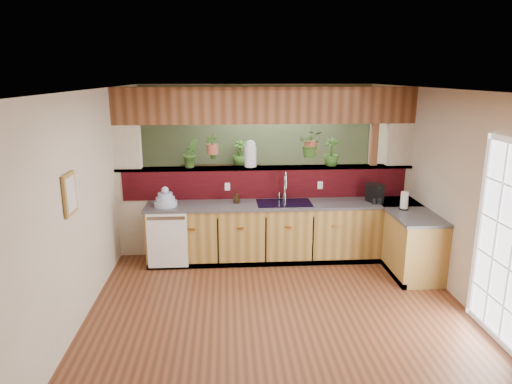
{
  "coord_description": "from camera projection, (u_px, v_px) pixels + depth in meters",
  "views": [
    {
      "loc": [
        -0.61,
        -5.59,
        2.78
      ],
      "look_at": [
        -0.19,
        0.7,
        1.15
      ],
      "focal_mm": 32.0,
      "sensor_mm": 36.0,
      "label": 1
    }
  ],
  "objects": [
    {
      "name": "dishwasher",
      "position": [
        167.0,
        241.0,
        6.57
      ],
      "size": [
        0.58,
        0.03,
        0.82
      ],
      "color": "white",
      "rests_on": "ground"
    },
    {
      "name": "ceiling",
      "position": [
        276.0,
        90.0,
        5.49
      ],
      "size": [
        4.6,
        7.0,
        0.01
      ],
      "primitive_type": "cube",
      "color": "brown",
      "rests_on": "ground"
    },
    {
      "name": "ground",
      "position": [
        274.0,
        287.0,
        6.14
      ],
      "size": [
        4.6,
        7.0,
        0.01
      ],
      "primitive_type": "cube",
      "color": "brown",
      "rests_on": "ground"
    },
    {
      "name": "faucet",
      "position": [
        285.0,
        185.0,
        6.96
      ],
      "size": [
        0.2,
        0.2,
        0.45
      ],
      "color": "#B7B7B2",
      "rests_on": "countertop"
    },
    {
      "name": "wall_front",
      "position": [
        344.0,
        361.0,
        2.43
      ],
      "size": [
        4.6,
        0.02,
        2.6
      ],
      "primitive_type": "cube",
      "color": "beige",
      "rests_on": "ground"
    },
    {
      "name": "french_door",
      "position": [
        503.0,
        245.0,
        4.76
      ],
      "size": [
        0.06,
        1.02,
        2.16
      ],
      "primitive_type": "cube",
      "color": "white",
      "rests_on": "ground"
    },
    {
      "name": "sage_backwall",
      "position": [
        257.0,
        150.0,
        9.17
      ],
      "size": [
        4.55,
        0.02,
        2.55
      ],
      "primitive_type": "cube",
      "color": "#4B5C3F",
      "rests_on": "ground"
    },
    {
      "name": "header_beam",
      "position": [
        266.0,
        106.0,
        6.86
      ],
      "size": [
        4.6,
        0.15,
        0.55
      ],
      "primitive_type": "cube",
      "color": "brown",
      "rests_on": "ground"
    },
    {
      "name": "coffee_maker",
      "position": [
        375.0,
        194.0,
        6.88
      ],
      "size": [
        0.15,
        0.26,
        0.29
      ],
      "rotation": [
        0.0,
        0.0,
        0.42
      ],
      "color": "black",
      "rests_on": "countertop"
    },
    {
      "name": "pass_through_partition",
      "position": [
        267.0,
        179.0,
        7.14
      ],
      "size": [
        4.6,
        0.21,
        2.6
      ],
      "color": "beige",
      "rests_on": "ground"
    },
    {
      "name": "countertop",
      "position": [
        323.0,
        233.0,
        6.92
      ],
      "size": [
        4.14,
        1.52,
        0.9
      ],
      "color": "olive",
      "rests_on": "ground"
    },
    {
      "name": "ledge_plant_right",
      "position": [
        331.0,
        152.0,
        7.11
      ],
      "size": [
        0.29,
        0.29,
        0.43
      ],
      "primitive_type": "imported",
      "rotation": [
        0.0,
        0.0,
        -0.26
      ],
      "color": "#2E571E",
      "rests_on": "pass_through_ledge"
    },
    {
      "name": "ledge_plant_left",
      "position": [
        191.0,
        153.0,
        6.96
      ],
      "size": [
        0.31,
        0.27,
        0.46
      ],
      "primitive_type": "imported",
      "rotation": [
        0.0,
        0.0,
        0.33
      ],
      "color": "#2E571E",
      "rests_on": "pass_through_ledge"
    },
    {
      "name": "glass_jar",
      "position": [
        250.0,
        153.0,
        7.03
      ],
      "size": [
        0.19,
        0.19,
        0.41
      ],
      "color": "silver",
      "rests_on": "pass_through_ledge"
    },
    {
      "name": "navy_sink",
      "position": [
        284.0,
        208.0,
        6.89
      ],
      "size": [
        0.82,
        0.5,
        0.18
      ],
      "color": "black",
      "rests_on": "countertop"
    },
    {
      "name": "hanging_plant_b",
      "position": [
        311.0,
        132.0,
        7.01
      ],
      "size": [
        0.43,
        0.39,
        0.54
      ],
      "color": "brown",
      "rests_on": "header_beam"
    },
    {
      "name": "wall_right",
      "position": [
        450.0,
        191.0,
        5.96
      ],
      "size": [
        0.02,
        7.0,
        2.6
      ],
      "primitive_type": "cube",
      "color": "beige",
      "rests_on": "ground"
    },
    {
      "name": "soap_dispenser",
      "position": [
        236.0,
        197.0,
        6.85
      ],
      "size": [
        0.1,
        0.1,
        0.18
      ],
      "primitive_type": "imported",
      "rotation": [
        0.0,
        0.0,
        -0.3
      ],
      "color": "#362513",
      "rests_on": "countertop"
    },
    {
      "name": "framed_print",
      "position": [
        70.0,
        194.0,
        4.83
      ],
      "size": [
        0.04,
        0.35,
        0.45
      ],
      "color": "olive",
      "rests_on": "wall_left"
    },
    {
      "name": "shelf_plant_a",
      "position": [
        191.0,
        157.0,
        8.89
      ],
      "size": [
        0.25,
        0.21,
        0.39
      ],
      "primitive_type": "imported",
      "rotation": [
        0.0,
        0.0,
        -0.41
      ],
      "color": "#2E571E",
      "rests_on": "shelving_console"
    },
    {
      "name": "shelf_plant_b",
      "position": [
        240.0,
        153.0,
        8.93
      ],
      "size": [
        0.33,
        0.33,
        0.51
      ],
      "primitive_type": "imported",
      "rotation": [
        0.0,
        0.0,
        0.17
      ],
      "color": "#2E571E",
      "rests_on": "shelving_console"
    },
    {
      "name": "dish_stack",
      "position": [
        165.0,
        200.0,
        6.69
      ],
      "size": [
        0.34,
        0.34,
        0.3
      ],
      "color": "#A1AFD0",
      "rests_on": "countertop"
    },
    {
      "name": "floor_plant",
      "position": [
        317.0,
        216.0,
        8.05
      ],
      "size": [
        0.77,
        0.71,
        0.71
      ],
      "primitive_type": "imported",
      "rotation": [
        0.0,
        0.0,
        0.3
      ],
      "color": "#2E571E",
      "rests_on": "ground"
    },
    {
      "name": "wall_back",
      "position": [
        256.0,
        150.0,
        9.19
      ],
      "size": [
        4.6,
        0.02,
        2.6
      ],
      "primitive_type": "cube",
      "color": "beige",
      "rests_on": "ground"
    },
    {
      "name": "paper_towel",
      "position": [
        404.0,
        201.0,
        6.52
      ],
      "size": [
        0.13,
        0.13,
        0.27
      ],
      "color": "black",
      "rests_on": "countertop"
    },
    {
      "name": "shelving_console",
      "position": [
        221.0,
        192.0,
        9.11
      ],
      "size": [
        1.61,
        0.53,
        1.06
      ],
      "primitive_type": "cube",
      "rotation": [
        0.0,
        0.0,
        -0.07
      ],
      "color": "black",
      "rests_on": "ground"
    },
    {
      "name": "wall_left",
      "position": [
        91.0,
        197.0,
        5.67
      ],
      "size": [
        0.02,
        7.0,
        2.6
      ],
      "primitive_type": "cube",
      "color": "beige",
      "rests_on": "ground"
    },
    {
      "name": "hanging_plant_a",
      "position": [
        212.0,
        139.0,
        6.93
      ],
      "size": [
        0.23,
        0.2,
        0.49
      ],
      "color": "brown",
      "rests_on": "header_beam"
    },
    {
      "name": "pass_through_ledge",
      "position": [
        266.0,
        168.0,
        7.1
      ],
      "size": [
        4.6,
        0.21,
        0.04
      ],
      "primitive_type": "cube",
      "color": "brown",
      "rests_on": "ground"
    }
  ]
}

